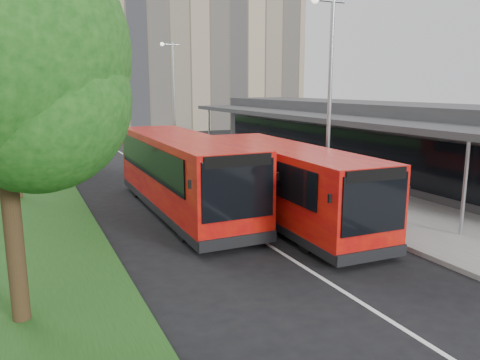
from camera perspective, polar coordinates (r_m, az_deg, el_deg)
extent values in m
plane|color=black|center=(15.45, 1.91, -6.95)|extent=(120.00, 120.00, 0.00)
cube|color=slate|center=(35.73, -4.18, 3.60)|extent=(5.00, 80.00, 0.15)
cube|color=#1D4716|center=(33.39, -25.47, 1.95)|extent=(5.00, 80.00, 0.10)
cube|color=silver|center=(29.24, -11.62, 1.55)|extent=(0.12, 70.00, 0.01)
cube|color=silver|center=(15.68, 16.24, -7.12)|extent=(0.12, 2.00, 0.01)
cube|color=silver|center=(20.36, 5.05, -2.48)|extent=(0.12, 2.00, 0.01)
cube|color=silver|center=(25.59, -1.73, 0.41)|extent=(0.12, 2.00, 0.01)
cube|color=silver|center=(31.10, -6.15, 2.29)|extent=(0.12, 2.00, 0.01)
cube|color=silver|center=(36.77, -9.24, 3.60)|extent=(0.12, 2.00, 0.01)
cube|color=silver|center=(42.53, -11.50, 4.54)|extent=(0.12, 2.00, 0.01)
cube|color=silver|center=(48.34, -13.22, 5.26)|extent=(0.12, 2.00, 0.01)
cube|color=silver|center=(54.20, -14.58, 5.82)|extent=(0.12, 2.00, 0.01)
cube|color=silver|center=(60.09, -15.67, 6.26)|extent=(0.12, 2.00, 0.01)
cube|color=tan|center=(58.97, -4.79, 15.30)|extent=(22.00, 12.00, 18.00)
cube|color=#303033|center=(27.66, 14.82, 5.03)|extent=(5.00, 26.00, 4.00)
cube|color=black|center=(26.16, 10.52, 4.00)|extent=(0.06, 24.00, 2.20)
cube|color=#303033|center=(25.28, 8.28, 7.69)|extent=(2.80, 26.00, 0.25)
cylinder|color=#96999E|center=(16.44, 25.69, -1.01)|extent=(0.12, 0.12, 3.30)
cylinder|color=#96999E|center=(34.59, -3.77, 5.98)|extent=(0.12, 0.12, 3.30)
cylinder|color=#382816|center=(10.46, -25.87, -5.90)|extent=(0.36, 0.36, 3.89)
sphere|color=#154512|center=(9.65, -23.65, 8.98)|extent=(3.54, 3.54, 3.54)
cylinder|color=#382816|center=(22.24, -25.77, 2.66)|extent=(0.36, 0.36, 3.86)
sphere|color=#154512|center=(22.06, -26.57, 11.71)|extent=(4.92, 4.92, 4.92)
sphere|color=#154512|center=(21.65, -24.77, 9.56)|extent=(3.51, 3.51, 3.51)
cylinder|color=#382816|center=(34.17, -25.74, 5.27)|extent=(0.36, 0.36, 3.82)
sphere|color=#154512|center=(34.05, -26.25, 11.08)|extent=(4.86, 4.86, 4.86)
sphere|color=#154512|center=(33.65, -25.09, 9.70)|extent=(3.47, 3.47, 3.47)
sphere|color=#154512|center=(34.56, -26.99, 9.99)|extent=(3.82, 3.82, 3.82)
cylinder|color=#96999E|center=(18.61, 10.84, 8.98)|extent=(0.16, 0.16, 8.00)
cylinder|color=#96999E|center=(18.74, 10.77, 20.67)|extent=(1.40, 0.10, 0.10)
cylinder|color=#96999E|center=(36.72, -8.08, 10.11)|extent=(0.16, 0.16, 8.00)
cylinder|color=#96999E|center=(36.78, -8.55, 16.03)|extent=(1.40, 0.10, 0.10)
sphere|color=silver|center=(36.61, -9.49, 16.02)|extent=(0.28, 0.28, 0.28)
cube|color=red|center=(16.85, 5.68, -0.04)|extent=(2.67, 9.75, 2.44)
cube|color=black|center=(17.12, 5.60, -3.95)|extent=(2.69, 9.77, 0.28)
cube|color=black|center=(12.86, 16.14, -2.84)|extent=(2.07, 0.13, 1.61)
cube|color=black|center=(21.11, -0.64, 3.39)|extent=(2.03, 0.13, 1.20)
cube|color=black|center=(16.49, 1.67, 1.31)|extent=(0.36, 8.28, 1.10)
cube|color=black|center=(17.59, 8.62, 1.82)|extent=(0.36, 8.28, 1.10)
cube|color=black|center=(13.26, 15.83, -8.84)|extent=(2.30, 0.17, 0.32)
cube|color=black|center=(12.69, 16.36, 0.58)|extent=(1.93, 0.11, 0.32)
cube|color=black|center=(12.21, 10.89, -2.22)|extent=(0.08, 0.08, 0.23)
cube|color=black|center=(13.79, 19.82, -1.14)|extent=(0.08, 0.08, 0.23)
cylinder|color=black|center=(14.04, 8.27, -7.18)|extent=(0.31, 0.84, 0.83)
cylinder|color=black|center=(15.10, 14.59, -6.10)|extent=(0.31, 0.84, 0.83)
cylinder|color=black|center=(19.45, -1.33, -1.85)|extent=(0.31, 0.84, 0.83)
cylinder|color=black|center=(20.23, 3.77, -1.36)|extent=(0.31, 0.84, 0.83)
cube|color=red|center=(18.22, -7.07, 1.18)|extent=(2.57, 10.46, 2.63)
cube|color=black|center=(18.48, -6.97, -2.75)|extent=(2.59, 10.48, 0.30)
cube|color=black|center=(13.36, -0.18, -1.23)|extent=(2.24, 0.07, 1.74)
cube|color=black|center=(23.15, -11.09, 4.26)|extent=(2.19, 0.07, 1.29)
cube|color=black|center=(18.09, -11.21, 2.50)|extent=(0.12, 8.95, 1.19)
cube|color=black|center=(18.83, -3.72, 3.03)|extent=(0.12, 8.95, 1.19)
cube|color=black|center=(13.77, -0.16, -7.51)|extent=(2.49, 0.10, 0.35)
cube|color=black|center=(13.19, -0.17, 2.35)|extent=(2.09, 0.06, 0.35)
cube|color=black|center=(13.01, -6.17, -0.52)|extent=(0.08, 0.08, 0.25)
cube|color=black|center=(14.12, 4.58, 0.45)|extent=(0.08, 0.08, 0.25)
cylinder|color=black|center=(15.06, -6.79, -5.73)|extent=(0.31, 0.90, 0.89)
cylinder|color=black|center=(15.79, 0.45, -4.84)|extent=(0.31, 0.90, 0.89)
cylinder|color=black|center=(21.40, -12.44, -0.81)|extent=(0.31, 0.90, 0.89)
cylinder|color=black|center=(21.92, -7.11, -0.35)|extent=(0.31, 0.90, 0.89)
cylinder|color=#3A2018|center=(25.34, 3.17, 1.50)|extent=(0.43, 0.43, 0.77)
cylinder|color=orange|center=(33.50, -5.04, 4.04)|extent=(0.19, 0.19, 0.97)
imported|color=#5E0D14|center=(53.00, -15.60, 6.23)|extent=(1.65, 3.31, 1.08)
imported|color=navy|center=(58.67, -19.67, 6.45)|extent=(1.88, 3.53, 1.11)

